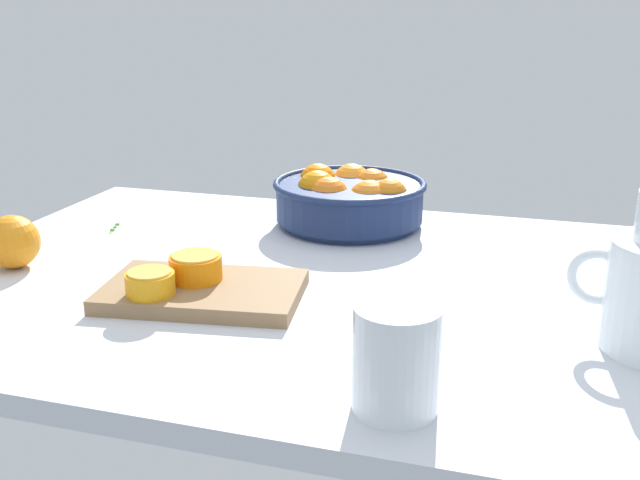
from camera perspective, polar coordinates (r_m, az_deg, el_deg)
ground_plane at (r=109.48cm, az=1.38°, el=-3.91°), size 126.94×84.30×3.00cm
fruit_bowl at (r=135.19cm, az=2.31°, el=3.29°), size 28.31×28.31×10.48cm
juice_glass at (r=74.37cm, az=5.96°, el=-9.78°), size 8.85×8.85×11.24cm
cutting_board at (r=103.30cm, az=-9.15°, el=-4.00°), size 29.37×20.38×2.11cm
orange_half_0 at (r=100.29cm, az=-13.17°, el=-3.29°), size 6.63×6.63×3.32cm
orange_half_1 at (r=104.20cm, az=-9.71°, el=-2.11°), size 7.45×7.45×3.79cm
loose_orange_0 at (r=122.60cm, az=-22.97°, el=-0.13°), size 8.37×8.37×8.37cm
herb_sprig_0 at (r=139.26cm, az=-15.79°, el=1.01°), size 2.32×6.84×0.89cm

